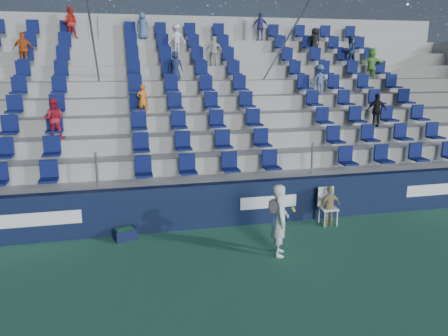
% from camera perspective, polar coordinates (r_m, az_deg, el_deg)
% --- Properties ---
extents(ground, '(70.00, 70.00, 0.00)m').
position_cam_1_polar(ground, '(9.23, 2.83, -14.49)').
color(ground, '#2E6C4D').
rests_on(ground, ground).
extents(sponsor_wall, '(24.00, 0.32, 1.20)m').
position_cam_1_polar(sponsor_wall, '(11.81, -1.32, -4.85)').
color(sponsor_wall, '#0E1733').
rests_on(sponsor_wall, ground).
extents(grandstand, '(24.00, 8.17, 6.63)m').
position_cam_1_polar(grandstand, '(16.37, -5.02, 5.87)').
color(grandstand, '#9C9C97').
rests_on(grandstand, ground).
extents(tennis_player, '(0.69, 0.71, 1.69)m').
position_cam_1_polar(tennis_player, '(10.10, 7.31, -6.76)').
color(tennis_player, silver).
rests_on(tennis_player, ground).
extents(line_judge_chair, '(0.47, 0.49, 1.02)m').
position_cam_1_polar(line_judge_chair, '(12.35, 13.30, -4.48)').
color(line_judge_chair, white).
rests_on(line_judge_chair, ground).
extents(line_judge, '(0.68, 0.35, 1.11)m').
position_cam_1_polar(line_judge, '(12.22, 13.61, -4.83)').
color(line_judge, tan).
rests_on(line_judge, ground).
extents(ball_bin, '(0.60, 0.48, 0.29)m').
position_cam_1_polar(ball_bin, '(11.37, -12.84, -8.34)').
color(ball_bin, '#0E1333').
rests_on(ball_bin, ground).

